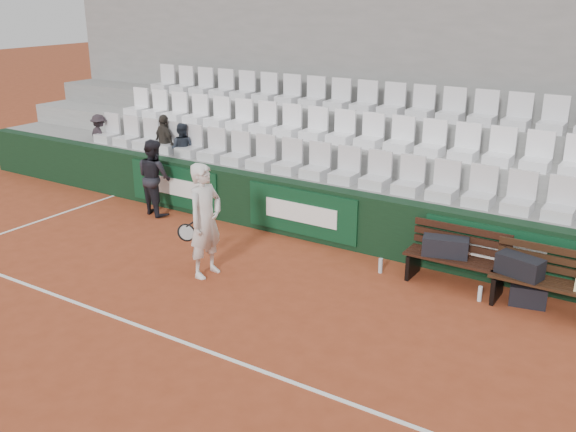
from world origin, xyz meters
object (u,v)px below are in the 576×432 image
(sports_bag_left, at_px, (445,247))
(spectator_b, at_px, (164,122))
(water_bottle_far, at_px, (480,294))
(bench_right, at_px, (545,296))
(bench_left, at_px, (454,272))
(ball_kid, at_px, (154,177))
(tennis_player, at_px, (205,221))
(water_bottle_near, at_px, (380,266))
(spectator_a, at_px, (98,117))
(spectator_c, at_px, (181,128))
(sports_bag_right, at_px, (520,266))
(sports_bag_ground, at_px, (528,295))

(sports_bag_left, xyz_separation_m, spectator_b, (-6.55, 1.02, 1.02))
(water_bottle_far, bearing_deg, bench_right, 12.41)
(bench_left, height_order, spectator_b, spectator_b)
(ball_kid, height_order, spectator_b, spectator_b)
(tennis_player, height_order, spectator_b, spectator_b)
(bench_left, xyz_separation_m, water_bottle_far, (0.50, -0.30, -0.11))
(water_bottle_near, height_order, spectator_b, spectator_b)
(bench_left, relative_size, spectator_b, 1.22)
(water_bottle_far, height_order, ball_kid, ball_kid)
(water_bottle_near, bearing_deg, spectator_a, 171.05)
(bench_left, bearing_deg, spectator_c, 170.69)
(ball_kid, relative_size, spectator_b, 1.23)
(tennis_player, xyz_separation_m, ball_kid, (-2.73, 1.73, -0.14))
(water_bottle_near, bearing_deg, bench_right, 1.22)
(sports_bag_right, distance_m, spectator_a, 9.78)
(sports_bag_ground, bearing_deg, spectator_a, 173.76)
(spectator_b, bearing_deg, bench_left, -170.13)
(sports_bag_left, height_order, water_bottle_near, sports_bag_left)
(tennis_player, bearing_deg, sports_bag_right, 19.68)
(water_bottle_far, distance_m, tennis_player, 4.20)
(water_bottle_near, height_order, ball_kid, ball_kid)
(water_bottle_near, xyz_separation_m, ball_kid, (-4.99, 0.21, 0.63))
(sports_bag_left, bearing_deg, water_bottle_near, -169.87)
(water_bottle_near, height_order, tennis_player, tennis_player)
(bench_right, bearing_deg, sports_bag_right, -177.12)
(spectator_b, bearing_deg, sports_bag_ground, -169.27)
(spectator_a, relative_size, spectator_b, 0.84)
(bench_left, xyz_separation_m, sports_bag_ground, (1.10, -0.05, -0.07))
(sports_bag_left, relative_size, water_bottle_far, 2.94)
(bench_right, bearing_deg, sports_bag_left, 175.45)
(sports_bag_right, xyz_separation_m, tennis_player, (-4.35, -1.55, 0.30))
(water_bottle_near, xyz_separation_m, spectator_c, (-5.12, 1.19, 1.43))
(bench_left, relative_size, spectator_a, 1.45)
(bench_right, xyz_separation_m, water_bottle_far, (-0.84, -0.18, -0.11))
(bench_right, distance_m, water_bottle_near, 2.46)
(spectator_a, xyz_separation_m, spectator_b, (1.99, 0.00, 0.10))
(water_bottle_far, bearing_deg, water_bottle_near, 175.34)
(water_bottle_far, height_order, spectator_c, spectator_c)
(spectator_b, distance_m, spectator_c, 0.48)
(bench_left, xyz_separation_m, ball_kid, (-6.11, 0.04, 0.53))
(water_bottle_near, relative_size, spectator_b, 0.20)
(sports_bag_right, bearing_deg, water_bottle_near, -179.08)
(water_bottle_near, xyz_separation_m, spectator_b, (-5.59, 1.19, 1.49))
(bench_right, bearing_deg, spectator_c, 171.42)
(sports_bag_ground, height_order, water_bottle_far, sports_bag_ground)
(sports_bag_ground, bearing_deg, water_bottle_near, -176.84)
(bench_right, xyz_separation_m, sports_bag_ground, (-0.23, 0.07, -0.07))
(water_bottle_far, distance_m, spectator_c, 7.02)
(bench_left, bearing_deg, sports_bag_left, 179.86)
(spectator_c, bearing_deg, sports_bag_left, 148.95)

